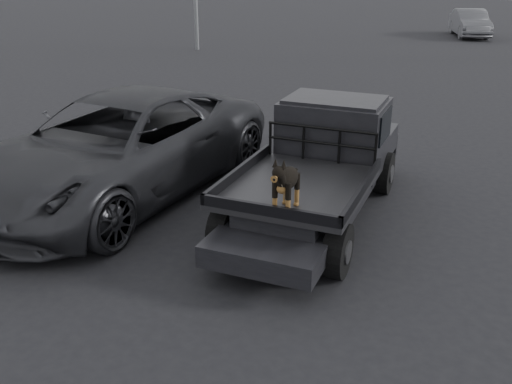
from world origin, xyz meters
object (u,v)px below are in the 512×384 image
at_px(flatbed_ute, 316,191).
at_px(distant_car_a, 470,23).
at_px(dog, 286,183).
at_px(parked_suv, 119,147).

height_order(flatbed_ute, distant_car_a, distant_car_a).
xyz_separation_m(dog, parked_suv, (-3.67, 1.48, -0.40)).
bearing_deg(flatbed_ute, dog, -85.74).
relative_size(flatbed_ute, dog, 7.30).
bearing_deg(parked_suv, dog, -16.91).
relative_size(parked_suv, distant_car_a, 1.48).
xyz_separation_m(parked_suv, distant_car_a, (4.38, 26.00, -0.18)).
distance_m(flatbed_ute, dog, 2.03).
height_order(flatbed_ute, parked_suv, parked_suv).
bearing_deg(distant_car_a, dog, -106.13).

